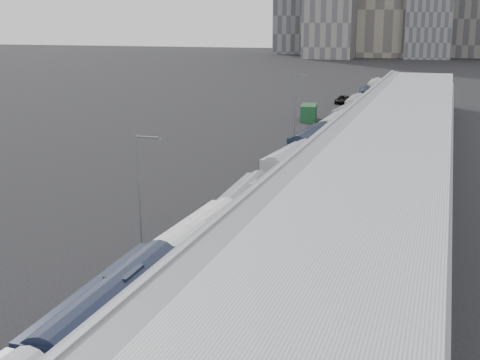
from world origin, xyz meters
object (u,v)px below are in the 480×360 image
at_px(bus_1, 112,322).
at_px(bus_5, 311,145).
at_px(bus_3, 244,207).
at_px(suv, 343,100).
at_px(bus_9, 365,98).
at_px(street_lamp_far, 296,100).
at_px(bus_7, 348,117).
at_px(street_lamp_near, 141,184).
at_px(bus_4, 289,166).
at_px(shipping_container, 309,113).
at_px(bus_2, 196,249).
at_px(bus_6, 335,128).
at_px(bus_10, 375,90).
at_px(bus_8, 355,107).

relative_size(bus_1, bus_5, 1.05).
relative_size(bus_3, suv, 2.05).
relative_size(bus_9, street_lamp_far, 1.37).
relative_size(bus_5, bus_7, 1.06).
xyz_separation_m(bus_5, street_lamp_near, (-5.70, -38.46, 3.56)).
bearing_deg(bus_4, shipping_container, 104.28).
distance_m(bus_2, bus_5, 41.69).
bearing_deg(bus_6, street_lamp_near, -94.32).
bearing_deg(shipping_container, bus_5, -86.23).
distance_m(bus_1, bus_9, 110.87).
xyz_separation_m(bus_9, street_lamp_far, (-6.15, -38.20, 3.75)).
distance_m(bus_7, street_lamp_near, 66.35).
bearing_deg(shipping_container, bus_1, -93.81).
height_order(bus_1, bus_10, bus_1).
distance_m(bus_5, bus_6, 15.64).
bearing_deg(street_lamp_near, bus_5, 81.58).
height_order(bus_2, suv, bus_2).
distance_m(bus_3, bus_9, 86.48).
height_order(bus_7, bus_9, bus_9).
height_order(bus_3, bus_10, bus_10).
bearing_deg(bus_3, street_lamp_near, -126.58).
distance_m(bus_3, street_lamp_near, 10.84).
distance_m(bus_1, street_lamp_near, 17.32).
bearing_deg(bus_6, bus_7, 91.54).
relative_size(bus_1, street_lamp_far, 1.53).
height_order(bus_1, suv, bus_1).
bearing_deg(street_lamp_near, bus_3, 55.85).
bearing_deg(suv, bus_3, -84.20).
relative_size(bus_7, bus_10, 0.90).
height_order(street_lamp_far, suv, street_lamp_far).
height_order(bus_5, shipping_container, bus_5).
bearing_deg(bus_8, bus_1, -90.90).
relative_size(bus_1, bus_8, 1.15).
relative_size(bus_5, suv, 2.27).
xyz_separation_m(bus_1, bus_3, (-0.05, 24.39, -0.25)).
xyz_separation_m(bus_8, street_lamp_far, (-6.22, -22.81, 3.78)).
distance_m(bus_8, shipping_container, 11.18).
bearing_deg(bus_7, street_lamp_near, -90.87).
distance_m(bus_3, shipping_container, 62.79).
bearing_deg(bus_2, bus_1, -87.93).
bearing_deg(bus_4, bus_8, 95.35).
relative_size(bus_3, bus_7, 0.96).
xyz_separation_m(bus_6, bus_9, (-0.53, 40.81, 0.05)).
height_order(bus_2, bus_8, bus_2).
height_order(bus_2, bus_10, bus_10).
xyz_separation_m(bus_10, street_lamp_near, (-6.11, -109.60, 3.48)).
relative_size(bus_3, shipping_container, 1.98).
distance_m(bus_4, bus_7, 39.85).
bearing_deg(shipping_container, bus_6, -74.36).
xyz_separation_m(street_lamp_far, suv, (1.20, 40.12, -4.47)).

